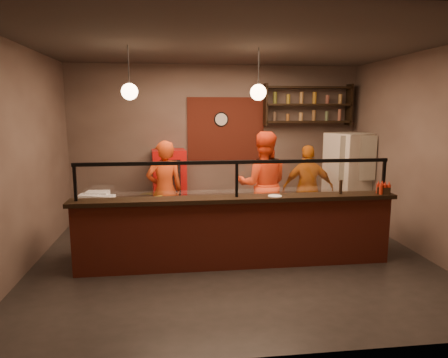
{
  "coord_description": "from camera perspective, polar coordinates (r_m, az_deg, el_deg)",
  "views": [
    {
      "loc": [
        -0.87,
        -5.83,
        2.28
      ],
      "look_at": [
        -0.11,
        0.3,
        1.22
      ],
      "focal_mm": 32.0,
      "sensor_mm": 36.0,
      "label": 1
    }
  ],
  "objects": [
    {
      "name": "floor",
      "position": [
        6.32,
        1.33,
        -11.4
      ],
      "size": [
        6.0,
        6.0,
        0.0
      ],
      "primitive_type": "plane",
      "color": "black",
      "rests_on": "ground"
    },
    {
      "name": "ceiling",
      "position": [
        5.96,
        1.46,
        18.63
      ],
      "size": [
        6.0,
        6.0,
        0.0
      ],
      "primitive_type": "plane",
      "rotation": [
        3.14,
        0.0,
        0.0
      ],
      "color": "#3B332D",
      "rests_on": "wall_back"
    },
    {
      "name": "wall_back",
      "position": [
        8.4,
        -1.12,
        5.11
      ],
      "size": [
        6.0,
        0.0,
        6.0
      ],
      "primitive_type": "plane",
      "rotation": [
        1.57,
        0.0,
        0.0
      ],
      "color": "#705E52",
      "rests_on": "floor"
    },
    {
      "name": "wall_left",
      "position": [
        6.24,
        -27.02,
        2.44
      ],
      "size": [
        0.0,
        5.0,
        5.0
      ],
      "primitive_type": "plane",
      "rotation": [
        1.57,
        0.0,
        1.57
      ],
      "color": "#705E52",
      "rests_on": "floor"
    },
    {
      "name": "wall_right",
      "position": [
        7.03,
        26.41,
        3.18
      ],
      "size": [
        0.0,
        5.0,
        5.0
      ],
      "primitive_type": "plane",
      "rotation": [
        1.57,
        0.0,
        -1.57
      ],
      "color": "#705E52",
      "rests_on": "floor"
    },
    {
      "name": "wall_front",
      "position": [
        3.51,
        7.42,
        -1.51
      ],
      "size": [
        6.0,
        0.0,
        6.0
      ],
      "primitive_type": "plane",
      "rotation": [
        -1.57,
        0.0,
        0.0
      ],
      "color": "#705E52",
      "rests_on": "floor"
    },
    {
      "name": "brick_patch",
      "position": [
        8.37,
        0.26,
        7.15
      ],
      "size": [
        1.6,
        0.04,
        1.3
      ],
      "primitive_type": "cube",
      "color": "maroon",
      "rests_on": "wall_back"
    },
    {
      "name": "service_counter",
      "position": [
        5.87,
        1.78,
        -7.9
      ],
      "size": [
        4.6,
        0.25,
        1.0
      ],
      "primitive_type": "cube",
      "color": "maroon",
      "rests_on": "floor"
    },
    {
      "name": "counter_ledge",
      "position": [
        5.73,
        1.81,
        -2.84
      ],
      "size": [
        4.7,
        0.37,
        0.06
      ],
      "primitive_type": "cube",
      "color": "black",
      "rests_on": "service_counter"
    },
    {
      "name": "worktop_cabinet",
      "position": [
        6.37,
        1.08,
        -7.19
      ],
      "size": [
        4.6,
        0.75,
        0.85
      ],
      "primitive_type": "cube",
      "color": "gray",
      "rests_on": "floor"
    },
    {
      "name": "worktop",
      "position": [
        6.25,
        1.1,
        -3.24
      ],
      "size": [
        4.6,
        0.75,
        0.05
      ],
      "primitive_type": "cube",
      "color": "white",
      "rests_on": "worktop_cabinet"
    },
    {
      "name": "sneeze_guard",
      "position": [
        5.67,
        1.83,
        0.52
      ],
      "size": [
        4.5,
        0.05,
        0.52
      ],
      "color": "white",
      "rests_on": "counter_ledge"
    },
    {
      "name": "wall_shelving",
      "position": [
        8.61,
        11.89,
        10.35
      ],
      "size": [
        1.84,
        0.28,
        0.85
      ],
      "color": "black",
      "rests_on": "wall_back"
    },
    {
      "name": "wall_clock",
      "position": [
        8.35,
        -0.42,
        8.52
      ],
      "size": [
        0.3,
        0.04,
        0.3
      ],
      "primitive_type": "cylinder",
      "rotation": [
        1.57,
        0.0,
        0.0
      ],
      "color": "black",
      "rests_on": "wall_back"
    },
    {
      "name": "pendant_left",
      "position": [
        6.07,
        -13.34,
        12.07
      ],
      "size": [
        0.24,
        0.24,
        0.77
      ],
      "color": "black",
      "rests_on": "ceiling"
    },
    {
      "name": "pendant_right",
      "position": [
        6.17,
        4.92,
        12.25
      ],
      "size": [
        0.24,
        0.24,
        0.77
      ],
      "color": "black",
      "rests_on": "ceiling"
    },
    {
      "name": "cook_left",
      "position": [
        7.14,
        -8.47,
        -1.62
      ],
      "size": [
        0.73,
        0.56,
        1.77
      ],
      "primitive_type": "imported",
      "rotation": [
        0.0,
        0.0,
        3.38
      ],
      "color": "#C33D12",
      "rests_on": "floor"
    },
    {
      "name": "cook_mid",
      "position": [
        7.23,
        5.57,
        -0.82
      ],
      "size": [
        1.03,
        0.85,
        1.92
      ],
      "primitive_type": "imported",
      "rotation": [
        0.0,
        0.0,
        2.99
      ],
      "color": "#EE3F16",
      "rests_on": "floor"
    },
    {
      "name": "cook_right",
      "position": [
        7.7,
        11.9,
        -1.36
      ],
      "size": [
        1.0,
        0.51,
        1.65
      ],
      "primitive_type": "imported",
      "rotation": [
        0.0,
        0.0,
        3.03
      ],
      "color": "#C56512",
      "rests_on": "floor"
    },
    {
      "name": "fridge",
      "position": [
        8.42,
        17.36,
        0.01
      ],
      "size": [
        0.98,
        0.95,
        1.84
      ],
      "primitive_type": "cube",
      "rotation": [
        0.0,
        0.0,
        0.38
      ],
      "color": "beige",
      "rests_on": "floor"
    },
    {
      "name": "red_cooler",
      "position": [
        8.12,
        -7.81,
        -1.15
      ],
      "size": [
        0.7,
        0.65,
        1.51
      ],
      "primitive_type": "cube",
      "rotation": [
        0.0,
        0.0,
        0.09
      ],
      "color": "#B60D0C",
      "rests_on": "floor"
    },
    {
      "name": "pizza_dough",
      "position": [
        6.19,
        1.06,
        -3.08
      ],
      "size": [
        0.59,
        0.59,
        0.01
      ],
      "primitive_type": "cylinder",
      "rotation": [
        0.0,
        0.0,
        -0.38
      ],
      "color": "#F2ECCD",
      "rests_on": "worktop"
    },
    {
      "name": "prep_tub_a",
      "position": [
        6.3,
        -18.67,
        -2.74
      ],
      "size": [
        0.3,
        0.24,
        0.15
      ],
      "primitive_type": "cube",
      "rotation": [
        0.0,
        0.0,
        -0.03
      ],
      "color": "white",
      "rests_on": "worktop"
    },
    {
      "name": "prep_tub_b",
      "position": [
        6.38,
        -17.64,
        -2.44
      ],
      "size": [
        0.35,
        0.29,
        0.17
      ],
      "primitive_type": "cube",
      "rotation": [
        0.0,
        0.0,
        -0.07
      ],
      "color": "white",
      "rests_on": "worktop"
    },
    {
      "name": "prep_tub_c",
      "position": [
        6.18,
        -16.82,
        -2.9
      ],
      "size": [
        0.34,
        0.3,
        0.14
      ],
      "primitive_type": "cube",
      "rotation": [
        0.0,
        0.0,
        -0.34
      ],
      "color": "silver",
      "rests_on": "worktop"
    },
    {
      "name": "rolling_pin",
      "position": [
        6.3,
        -10.42,
        -2.76
      ],
      "size": [
        0.36,
        0.19,
        0.06
      ],
      "primitive_type": "cylinder",
      "rotation": [
        0.0,
        1.57,
        0.38
      ],
      "color": "gold",
      "rests_on": "worktop"
    },
    {
      "name": "condiment_caddy",
      "position": [
        6.39,
        21.8,
        -1.5
      ],
      "size": [
        0.22,
        0.2,
        0.1
      ],
      "primitive_type": "cube",
      "rotation": [
        0.0,
        0.0,
        -0.36
      ],
      "color": "black",
      "rests_on": "counter_ledge"
    },
    {
      "name": "pepper_mill",
      "position": [
        6.14,
        16.32,
        -1.11
      ],
      "size": [
        0.06,
        0.06,
        0.21
      ],
      "primitive_type": "cylinder",
      "rotation": [
        0.0,
        0.0,
        -0.38
      ],
      "color": "black",
      "rests_on": "counter_ledge"
    },
    {
      "name": "small_plate",
      "position": [
        5.78,
        7.28,
        -2.44
      ],
      "size": [
        0.21,
        0.21,
        0.01
      ],
      "primitive_type": "cylinder",
      "rotation": [
        0.0,
        0.0,
        -0.03
      ],
      "color": "silver",
      "rests_on": "counter_ledge"
    }
  ]
}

